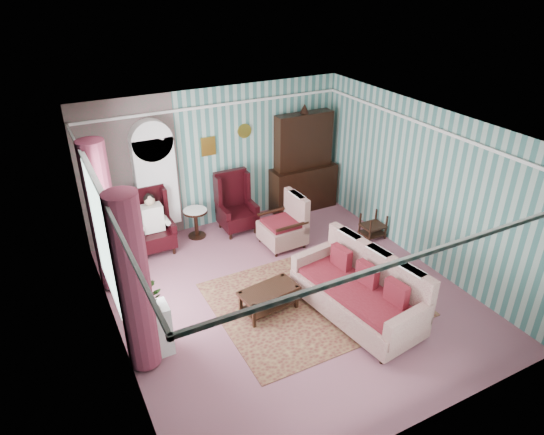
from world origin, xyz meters
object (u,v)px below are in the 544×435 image
nest_table (373,226)px  coffee_table (269,300)px  wingback_left (153,222)px  round_side_table (196,223)px  plant_stand (151,331)px  seated_woman (153,224)px  floral_armchair (282,223)px  bookcase (157,189)px  wingback_right (237,203)px  sofa (357,289)px  dresser_hutch (304,160)px

nest_table → coffee_table: 3.17m
wingback_left → round_side_table: 0.97m
nest_table → plant_stand: 5.02m
seated_woman → plant_stand: size_ratio=1.47×
wingback_left → floral_armchair: size_ratio=1.26×
round_side_table → floral_armchair: 1.79m
bookcase → plant_stand: (-1.05, -3.14, -0.72)m
wingback_right → plant_stand: 3.76m
wingback_right → wingback_left: bearing=180.0°
wingback_right → bookcase: bearing=165.4°
wingback_left → coffee_table: (1.11, -2.68, -0.41)m
wingback_left → nest_table: size_ratio=2.31×
floral_armchair → seated_woman: bearing=65.7°
plant_stand → floral_armchair: bearing=30.1°
nest_table → sofa: bearing=-133.8°
round_side_table → coffee_table: bearing=-85.7°
bookcase → coffee_table: size_ratio=2.39×
dresser_hutch → coffee_table: dresser_hutch is taller
dresser_hutch → wingback_left: size_ratio=1.89×
dresser_hutch → nest_table: bearing=-72.6°
coffee_table → seated_woman: bearing=112.6°
round_side_table → floral_armchair: size_ratio=0.61×
wingback_left → nest_table: bearing=-20.8°
bookcase → wingback_right: 1.63m
round_side_table → coffee_table: round_side_table is taller
wingback_right → plant_stand: (-2.55, -2.75, -0.22)m
seated_woman → plant_stand: bearing=-106.2°
bookcase → wingback_right: size_ratio=1.79×
seated_woman → round_side_table: seated_woman is taller
bookcase → coffee_table: bookcase is taller
dresser_hutch → seated_woman: (-3.50, -0.27, -0.59)m
wingback_right → sofa: size_ratio=0.57×
dresser_hutch → nest_table: (0.57, -1.82, -0.91)m
floral_armchair → wingback_right: bearing=28.2°
nest_table → plant_stand: plant_stand is taller
dresser_hutch → wingback_left: bearing=-175.6°
sofa → coffee_table: bearing=49.5°
plant_stand → floral_armchair: floral_armchair is taller
wingback_right → sofa: bearing=-81.3°
seated_woman → plant_stand: 2.87m
dresser_hutch → floral_armchair: 1.84m
dresser_hutch → nest_table: dresser_hutch is taller
round_side_table → nest_table: size_ratio=1.11×
wingback_left → plant_stand: (-0.80, -2.75, -0.22)m
round_side_table → floral_armchair: floral_armchair is taller
round_side_table → nest_table: (3.17, -1.70, -0.03)m
bookcase → plant_stand: size_ratio=2.80×
sofa → floral_armchair: size_ratio=2.22×
wingback_left → wingback_right: bearing=0.0°
round_side_table → nest_table: round_side_table is taller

